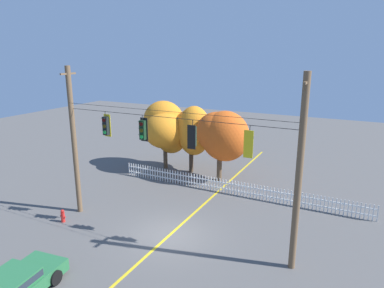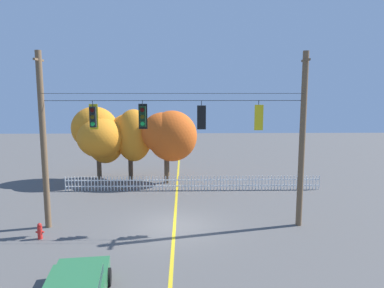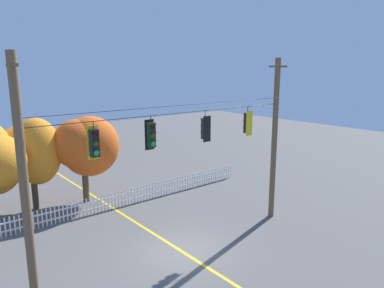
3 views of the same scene
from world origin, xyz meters
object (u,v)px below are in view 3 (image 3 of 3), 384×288
Objects in this scene: traffic_signal_northbound_primary at (151,135)px; autumn_maple_mid at (32,150)px; traffic_signal_eastbound_side at (205,128)px; traffic_signal_northbound_secondary at (247,123)px; autumn_oak_far_east at (86,145)px; traffic_signal_westbound_side at (94,143)px.

traffic_signal_northbound_primary reaches higher than autumn_maple_mid.
traffic_signal_eastbound_side is at bearing -0.39° from traffic_signal_northbound_primary.
traffic_signal_eastbound_side and traffic_signal_northbound_secondary have the same top height.
traffic_signal_eastbound_side is 0.26× the size of autumn_maple_mid.
autumn_oak_far_east is (-2.00, 8.78, -1.97)m from traffic_signal_eastbound_side.
traffic_signal_northbound_primary is at bearing 179.80° from traffic_signal_northbound_secondary.
autumn_maple_mid is 1.01× the size of autumn_oak_far_east.
traffic_signal_westbound_side is 2.43m from traffic_signal_northbound_primary.
traffic_signal_northbound_secondary is 0.27× the size of autumn_oak_far_east.
traffic_signal_northbound_primary is at bearing -0.00° from traffic_signal_westbound_side.
autumn_oak_far_east is (0.88, 8.76, -2.00)m from traffic_signal_northbound_primary.
traffic_signal_eastbound_side is at bearing -63.68° from autumn_maple_mid.
traffic_signal_westbound_side is at bearing 180.00° from traffic_signal_northbound_primary.
traffic_signal_westbound_side is at bearing 179.86° from traffic_signal_northbound_secondary.
traffic_signal_westbound_side reaches higher than autumn_maple_mid.
autumn_oak_far_east is at bearing -19.75° from autumn_maple_mid.
traffic_signal_westbound_side is at bearing 179.79° from traffic_signal_eastbound_side.
traffic_signal_westbound_side is 0.26× the size of autumn_oak_far_east.
traffic_signal_westbound_side is at bearing -92.73° from autumn_maple_mid.
autumn_maple_mid is (0.47, 9.78, -2.06)m from traffic_signal_westbound_side.
traffic_signal_westbound_side and traffic_signal_eastbound_side have the same top height.
traffic_signal_northbound_primary is 0.26× the size of autumn_oak_far_east.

